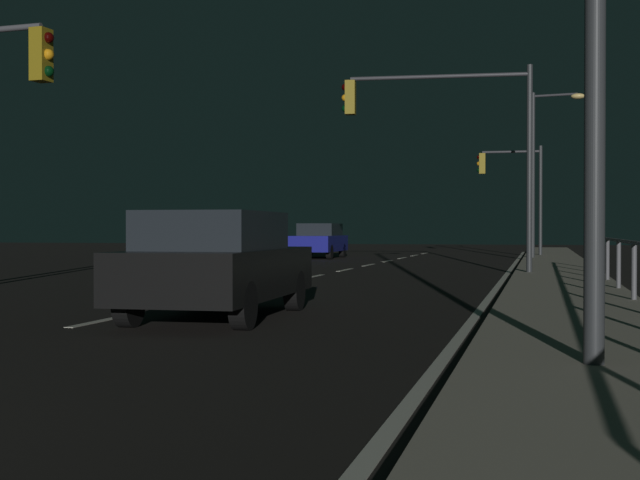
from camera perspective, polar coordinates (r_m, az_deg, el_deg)
name	(u,v)px	position (r m, az deg, el deg)	size (l,w,h in m)	color
ground_plane	(277,284)	(20.95, -2.83, -2.89)	(112.00, 112.00, 0.00)	black
sidewalk_right	(563,286)	(20.04, 15.48, -2.88)	(2.36, 77.00, 0.14)	#9E937F
lane_markings_center	(314,276)	(24.31, -0.42, -2.38)	(0.14, 50.00, 0.01)	silver
lane_edge_line	(505,276)	(25.05, 11.93, -2.30)	(0.14, 53.00, 0.01)	silver
car	(218,263)	(12.99, -6.65, -1.48)	(1.98, 4.46, 1.57)	black
car_oncoming	(319,240)	(39.80, -0.05, 0.00)	(1.91, 4.44, 1.57)	navy
traffic_light_mid_left	(512,179)	(41.55, 12.36, 3.87)	(2.96, 0.35, 5.00)	#2D3033
traffic_light_far_right	(447,125)	(24.78, 8.21, 7.36)	(5.25, 0.65, 5.66)	#2D3033
street_lamp_far_end	(542,157)	(37.57, 14.17, 5.23)	(2.15, 0.54, 6.83)	#2D3033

